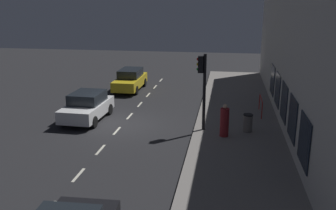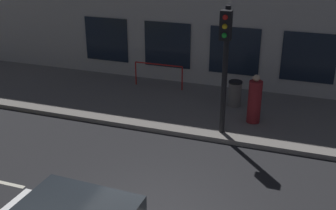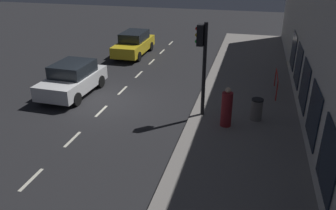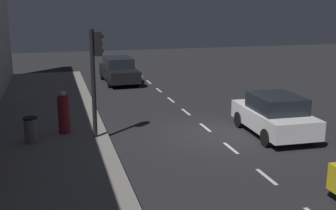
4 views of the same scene
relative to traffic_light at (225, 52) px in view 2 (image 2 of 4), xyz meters
name	(u,v)px [view 2 (image 2 of 4)]	position (x,y,z in m)	size (l,w,h in m)	color
sidewalk	(219,111)	(1.86, 0.47, -2.68)	(4.50, 32.00, 0.15)	gray
traffic_light	(225,52)	(0.00, 0.00, 0.00)	(0.50, 0.32, 3.92)	black
pedestrian_0	(255,101)	(1.18, -0.81, -1.87)	(0.55, 0.55, 1.63)	maroon
trash_bin	(235,93)	(2.34, 0.05, -2.14)	(0.49, 0.49, 0.92)	slate
red_railing	(159,70)	(3.21, 3.28, -1.89)	(0.05, 2.01, 0.97)	red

